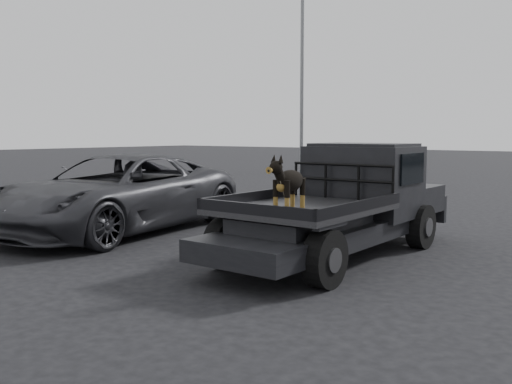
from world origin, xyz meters
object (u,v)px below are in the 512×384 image
Objects in this scene: flatbed_ute at (335,228)px; floodlight_near at (302,33)px; dog at (289,185)px; parked_suv at (117,193)px.

flatbed_ute is 21.04m from floodlight_near.
dog is 5.05m from parked_suv.
dog is at bearing -21.04° from parked_suv.
floodlight_near is (-6.71, 17.08, 6.17)m from parked_suv.
flatbed_ute is 0.97× the size of parked_suv.
floodlight_near reaches higher than dog.
parked_suv is (-4.90, 1.10, -0.52)m from dog.
floodlight_near is (-11.61, 18.18, 5.65)m from dog.
flatbed_ute is 1.91m from dog.
parked_suv is at bearing -68.55° from floodlight_near.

